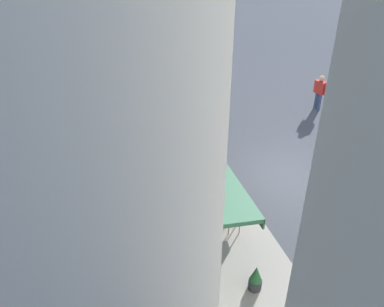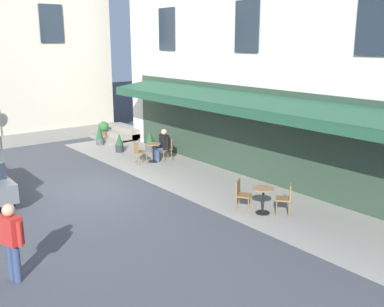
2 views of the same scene
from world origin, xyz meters
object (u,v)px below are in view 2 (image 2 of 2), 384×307
object	(u,v)px
walking_pedestrian_in_red	(11,236)
potted_plant_entrance_left	(104,129)
potted_plant_entrance_right	(100,134)
cafe_table_streetside	(263,197)
cafe_chair_wicker_corner_left	(139,150)
seated_companion_in_black	(163,144)
cafe_chair_wicker_corner_right	(241,192)
potted_plant_by_steps	(119,143)
cafe_chair_wicker_by_window	(286,196)
cafe_table_near_entrance	(153,150)
potted_plant_mid_terrace	(150,142)
cafe_chair_wicker_under_awning	(168,147)

from	to	relation	value
walking_pedestrian_in_red	potted_plant_entrance_left	bearing A→B (deg)	-34.81
potted_plant_entrance_left	potted_plant_entrance_right	bearing A→B (deg)	144.75
potted_plant_entrance_left	cafe_table_streetside	bearing A→B (deg)	174.33
cafe_chair_wicker_corner_left	walking_pedestrian_in_red	xyz separation A→B (m)	(-6.09, 6.67, 0.41)
seated_companion_in_black	cafe_chair_wicker_corner_right	bearing A→B (deg)	166.71
potted_plant_by_steps	cafe_chair_wicker_corner_left	bearing A→B (deg)	170.29
cafe_chair_wicker_by_window	seated_companion_in_black	world-z (taller)	seated_companion_in_black
potted_plant_entrance_left	cafe_table_near_entrance	bearing A→B (deg)	174.37
cafe_chair_wicker_by_window	potted_plant_entrance_left	size ratio (longest dim) A/B	1.05
potted_plant_mid_terrace	cafe_chair_wicker_by_window	bearing A→B (deg)	172.87
cafe_chair_wicker_under_awning	walking_pedestrian_in_red	size ratio (longest dim) A/B	0.55
cafe_chair_wicker_corner_right	potted_plant_entrance_left	world-z (taller)	cafe_chair_wicker_corner_right
cafe_chair_wicker_corner_left	potted_plant_by_steps	distance (m)	2.25
cafe_table_near_entrance	cafe_chair_wicker_under_awning	xyz separation A→B (m)	(-0.12, -0.62, 0.06)
cafe_chair_wicker_corner_left	potted_plant_entrance_right	size ratio (longest dim) A/B	0.92
potted_plant_entrance_left	potted_plant_entrance_right	world-z (taller)	potted_plant_entrance_right
cafe_table_streetside	potted_plant_entrance_right	bearing A→B (deg)	-2.11
cafe_table_near_entrance	cafe_chair_wicker_corner_left	bearing A→B (deg)	81.34
potted_plant_entrance_left	cafe_chair_wicker_corner_left	bearing A→B (deg)	167.49
seated_companion_in_black	potted_plant_by_steps	bearing A→B (deg)	15.34
walking_pedestrian_in_red	cafe_chair_wicker_by_window	bearing A→B (deg)	-98.55
potted_plant_mid_terrace	cafe_chair_wicker_corner_right	bearing A→B (deg)	166.43
cafe_table_near_entrance	cafe_chair_wicker_corner_right	bearing A→B (deg)	170.61
seated_companion_in_black	cafe_table_streetside	bearing A→B (deg)	170.68
cafe_chair_wicker_corner_left	cafe_chair_wicker_under_awning	distance (m)	1.26
cafe_chair_wicker_under_awning	cafe_chair_wicker_by_window	distance (m)	6.98
seated_companion_in_black	walking_pedestrian_in_red	distance (m)	9.71
seated_companion_in_black	cafe_chair_wicker_by_window	bearing A→B (deg)	174.62
walking_pedestrian_in_red	potted_plant_by_steps	size ratio (longest dim) A/B	2.00
cafe_chair_wicker_corner_left	cafe_table_streetside	xyz separation A→B (m)	(-6.66, 0.03, -0.06)
cafe_chair_wicker_corner_left	cafe_table_streetside	size ratio (longest dim) A/B	1.21
walking_pedestrian_in_red	potted_plant_entrance_right	size ratio (longest dim) A/B	1.66
cafe_chair_wicker_corner_left	potted_plant_mid_terrace	world-z (taller)	cafe_chair_wicker_corner_left
walking_pedestrian_in_red	potted_plant_mid_terrace	world-z (taller)	walking_pedestrian_in_red
seated_companion_in_black	walking_pedestrian_in_red	bearing A→B (deg)	127.51
cafe_chair_wicker_corner_left	potted_plant_mid_terrace	xyz separation A→B (m)	(1.42, -1.45, -0.11)
cafe_table_near_entrance	potted_plant_by_steps	xyz separation A→B (m)	(2.31, 0.25, -0.09)
cafe_chair_wicker_corner_right	potted_plant_mid_terrace	size ratio (longest dim) A/B	1.00
walking_pedestrian_in_red	seated_companion_in_black	bearing A→B (deg)	-52.49
potted_plant_entrance_left	cafe_chair_wicker_under_awning	bearing A→B (deg)	-178.90
cafe_table_near_entrance	cafe_chair_wicker_corner_left	size ratio (longest dim) A/B	0.82
cafe_table_near_entrance	cafe_chair_wicker_by_window	bearing A→B (deg)	177.99
cafe_chair_wicker_corner_left	potted_plant_entrance_left	bearing A→B (deg)	-12.51
cafe_table_near_entrance	cafe_chair_wicker_under_awning	world-z (taller)	cafe_chair_wicker_under_awning
cafe_chair_wicker_corner_right	potted_plant_entrance_left	size ratio (longest dim) A/B	1.05
cafe_table_streetside	potted_plant_by_steps	xyz separation A→B (m)	(8.88, -0.41, -0.09)
walking_pedestrian_in_red	potted_plant_entrance_left	xyz separation A→B (m)	(11.23, -7.81, -0.47)
cafe_table_streetside	seated_companion_in_black	size ratio (longest dim) A/B	0.57
cafe_table_near_entrance	cafe_table_streetside	distance (m)	6.60
cafe_chair_wicker_by_window	potted_plant_entrance_left	world-z (taller)	cafe_chair_wicker_by_window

